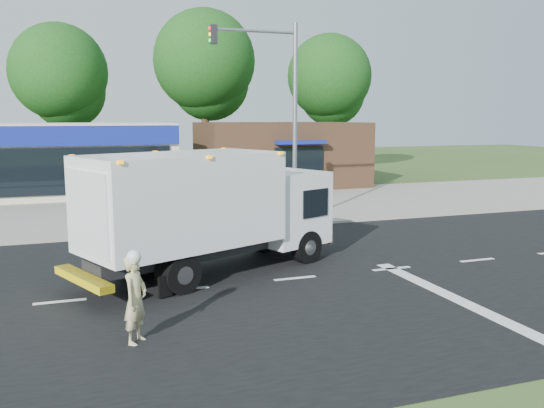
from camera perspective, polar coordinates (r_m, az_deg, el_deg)
The scene contains 11 objects.
ground at distance 15.75m, azimuth 2.29°, elevation -7.42°, with size 120.00×120.00×0.00m, color #385123.
road_asphalt at distance 15.75m, azimuth 2.29°, elevation -7.40°, with size 60.00×14.00×0.02m, color black.
sidewalk at distance 23.35m, azimuth -5.18°, elevation -1.99°, with size 60.00×2.40×0.12m, color gray.
parking_apron at distance 28.94m, azimuth -8.02°, elevation -0.07°, with size 60.00×9.00×0.02m, color gray.
lane_markings at distance 15.13m, azimuth 9.01°, elevation -8.13°, with size 55.20×7.00×0.01m.
ems_box_truck at distance 15.89m, azimuth -6.38°, elevation -0.04°, with size 8.03×5.17×3.42m.
emergency_worker at distance 11.52m, azimuth -13.39°, elevation -9.01°, with size 0.70×0.76×1.85m.
retail_strip_mall at distance 34.23m, azimuth -25.12°, elevation 3.91°, with size 18.00×6.20×4.00m.
brown_storefront at distance 36.38m, azimuth 0.90°, elevation 4.94°, with size 10.00×6.70×4.00m.
traffic_signal_pole at distance 23.08m, azimuth 0.79°, elevation 10.05°, with size 3.51×0.25×8.00m.
background_trees at distance 42.60m, azimuth -13.28°, elevation 12.50°, with size 36.77×7.39×12.10m.
Camera 1 is at (-5.62, -14.06, 4.36)m, focal length 38.00 mm.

